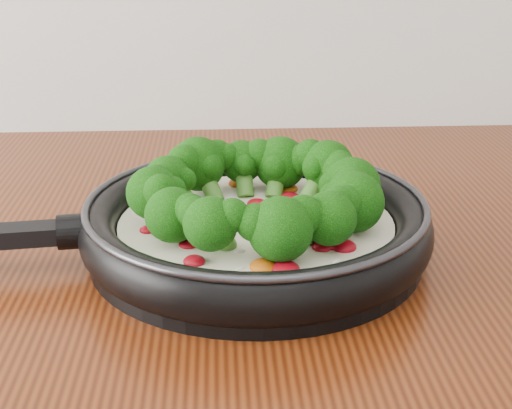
{
  "coord_description": "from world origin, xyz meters",
  "views": [
    {
      "loc": [
        -0.05,
        0.42,
        1.2
      ],
      "look_at": [
        -0.02,
        1.05,
        0.95
      ],
      "focal_mm": 51.59,
      "sensor_mm": 36.0,
      "label": 1
    }
  ],
  "objects": [
    {
      "name": "skillet",
      "position": [
        -0.02,
        1.05,
        0.94
      ],
      "size": [
        0.53,
        0.36,
        0.09
      ],
      "color": "black",
      "rests_on": "counter"
    }
  ]
}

